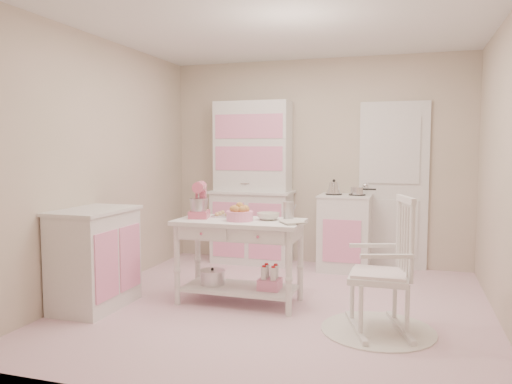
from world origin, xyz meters
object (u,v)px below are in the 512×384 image
Objects in this scene: hutch at (252,182)px; bread_basket at (240,216)px; work_table at (240,261)px; base_cabinet at (95,258)px; rocking_chair at (379,264)px; stand_mixer at (199,200)px; stove at (345,232)px.

bread_basket is (0.43, -1.71, -0.19)m from hutch.
hutch is 1.73× the size of work_table.
hutch reaches higher than base_cabinet.
stand_mixer is (-1.74, 0.40, 0.42)m from rocking_chair.
stove is at bearing 63.80° from work_table.
hutch is 1.33m from stove.
base_cabinet is 2.71× the size of stand_mixer.
stove is 1.00× the size of base_cabinet.
rocking_chair is 1.83m from stand_mixer.
stove is 0.84× the size of rocking_chair.
stand_mixer is at bearing -127.30° from stove.
work_table is at bearing 22.97° from base_cabinet.
rocking_chair is at bearing -26.90° from stand_mixer.
stove is 2.06m from rocking_chair.
bread_basket is (1.26, 0.47, 0.39)m from base_cabinet.
stand_mixer is at bearing 170.96° from bread_basket.
work_table is at bearing -76.29° from hutch.
stand_mixer reaches higher than bread_basket.
rocking_chair is at bearing -16.01° from work_table.
stand_mixer is 1.36× the size of bread_basket.
hutch reaches higher than work_table.
base_cabinet is at bearing -133.53° from stove.
stove is at bearing 87.25° from rocking_chair.
rocking_chair is 0.92× the size of work_table.
base_cabinet reaches higher than bread_basket.
rocking_chair is 4.40× the size of bread_basket.
hutch is 6.12× the size of stand_mixer.
bread_basket is at bearing -23.03° from stand_mixer.
work_table is at bearing -116.20° from stove.
stand_mixer reaches higher than stove.
hutch reaches higher than stove.
hutch is 2.26× the size of stove.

